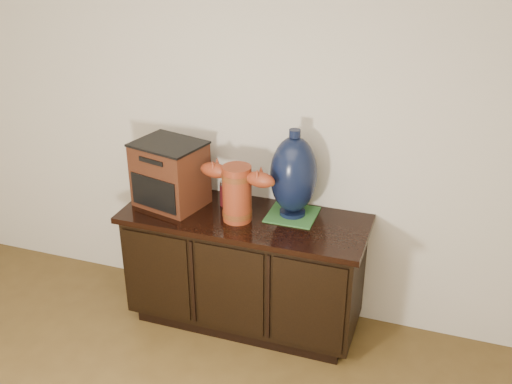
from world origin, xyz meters
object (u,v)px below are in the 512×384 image
at_px(sideboard, 245,269).
at_px(tv_radio, 170,174).
at_px(terracotta_vessel, 237,190).
at_px(spray_can, 224,193).
at_px(lamp_base, 294,175).

xyz_separation_m(sideboard, tv_radio, (-0.48, 0.01, 0.57)).
distance_m(terracotta_vessel, spray_can, 0.23).
bearing_deg(sideboard, lamp_base, 21.98).
distance_m(lamp_base, spray_can, 0.46).
bearing_deg(sideboard, tv_radio, 178.28).
bearing_deg(spray_can, sideboard, -31.29).
distance_m(tv_radio, spray_can, 0.35).
xyz_separation_m(tv_radio, spray_can, (0.31, 0.08, -0.12)).
distance_m(sideboard, tv_radio, 0.74).
distance_m(tv_radio, lamp_base, 0.75).
bearing_deg(lamp_base, tv_radio, -172.88).
relative_size(sideboard, terracotta_vessel, 3.08).
bearing_deg(terracotta_vessel, spray_can, 140.93).
height_order(tv_radio, spray_can, tv_radio).
relative_size(terracotta_vessel, lamp_base, 0.90).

